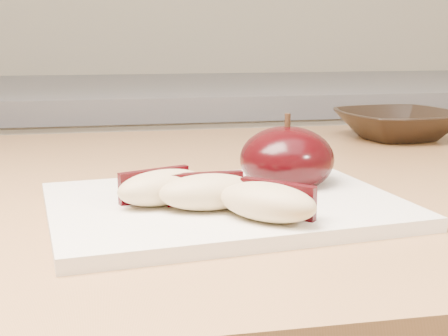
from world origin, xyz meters
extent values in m
cube|color=silver|center=(0.00, 1.20, 0.45)|extent=(2.40, 0.60, 0.90)
cube|color=slate|center=(0.00, 1.20, 0.92)|extent=(2.40, 0.62, 0.04)
cube|color=#A47547|center=(0.00, 0.50, 0.88)|extent=(1.64, 0.64, 0.04)
cube|color=silver|center=(0.03, 0.38, 0.91)|extent=(0.29, 0.23, 0.01)
ellipsoid|color=black|center=(0.09, 0.43, 0.93)|extent=(0.11, 0.11, 0.06)
cylinder|color=black|center=(0.09, 0.43, 0.97)|extent=(0.01, 0.01, 0.01)
ellipsoid|color=tan|center=(-0.02, 0.38, 0.92)|extent=(0.08, 0.06, 0.03)
cube|color=black|center=(-0.03, 0.39, 0.92)|extent=(0.06, 0.03, 0.02)
ellipsoid|color=tan|center=(0.01, 0.36, 0.92)|extent=(0.07, 0.04, 0.03)
cube|color=black|center=(0.01, 0.37, 0.92)|extent=(0.06, 0.01, 0.02)
ellipsoid|color=tan|center=(0.05, 0.32, 0.92)|extent=(0.08, 0.08, 0.03)
cube|color=black|center=(0.06, 0.33, 0.92)|extent=(0.05, 0.05, 0.02)
imported|color=black|center=(0.33, 0.69, 0.92)|extent=(0.17, 0.17, 0.04)
camera|label=1|loc=(-0.06, -0.08, 1.04)|focal=50.00mm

